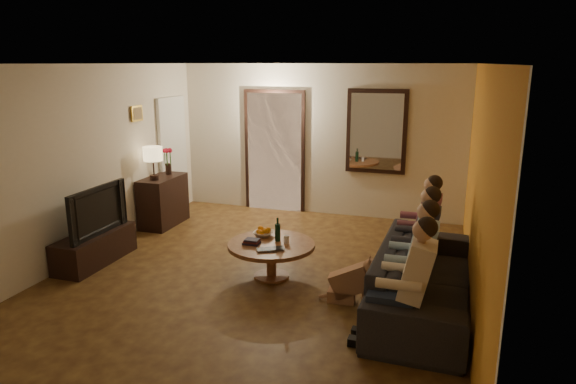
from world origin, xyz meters
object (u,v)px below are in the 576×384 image
(dresser, at_px, (163,201))
(bowl, at_px, (264,234))
(sofa, at_px, (424,277))
(tv, at_px, (91,210))
(person_d, at_px, (421,230))
(wine_bottle, at_px, (278,229))
(table_lamp, at_px, (153,163))
(coffee_table, at_px, (271,260))
(tv_stand, at_px, (95,248))
(person_c, at_px, (418,246))
(dog, at_px, (351,279))
(person_b, at_px, (414,266))
(laptop, at_px, (271,251))
(person_a, at_px, (409,290))

(dresser, bearing_deg, bowl, -29.84)
(dresser, height_order, sofa, dresser)
(tv, bearing_deg, sofa, -90.42)
(person_d, relative_size, wine_bottle, 3.87)
(table_lamp, xyz_separation_m, coffee_table, (2.41, -1.28, -0.85))
(tv_stand, relative_size, person_c, 1.04)
(wine_bottle, bearing_deg, tv, -171.87)
(tv, bearing_deg, dog, -92.37)
(person_c, bearing_deg, tv_stand, -176.31)
(tv_stand, relative_size, person_d, 1.04)
(person_b, bearing_deg, wine_bottle, 158.13)
(dog, bearing_deg, person_c, 27.11)
(tv, xyz_separation_m, person_b, (4.17, -0.33, -0.13))
(coffee_table, relative_size, bowl, 4.16)
(dog, bearing_deg, dresser, 147.25)
(sofa, bearing_deg, person_b, 163.62)
(person_b, bearing_deg, dog, 164.58)
(person_d, bearing_deg, bowl, -168.41)
(dog, xyz_separation_m, wine_bottle, (-1.02, 0.50, 0.32))
(coffee_table, distance_m, laptop, 0.38)
(person_d, distance_m, wine_bottle, 1.78)
(person_b, distance_m, laptop, 1.69)
(tv_stand, height_order, tv, tv)
(wine_bottle, bearing_deg, dresser, 150.37)
(dresser, xyz_separation_m, person_c, (4.17, -1.49, 0.20))
(tv, xyz_separation_m, person_a, (4.17, -0.93, -0.13))
(tv_stand, distance_m, person_d, 4.27)
(tv_stand, distance_m, coffee_table, 2.43)
(tv, relative_size, coffee_table, 1.03)
(bowl, bearing_deg, tv_stand, -168.07)
(sofa, relative_size, person_b, 2.04)
(tv_stand, xyz_separation_m, person_b, (4.17, -0.33, 0.39))
(tv_stand, relative_size, bowl, 4.79)
(wine_bottle, bearing_deg, person_d, 16.87)
(person_d, bearing_deg, person_b, -90.00)
(sofa, distance_m, person_a, 0.94)
(sofa, relative_size, bowl, 9.45)
(tv_stand, relative_size, laptop, 3.78)
(dresser, height_order, bowl, dresser)
(table_lamp, xyz_separation_m, sofa, (4.27, -1.57, -0.72))
(bowl, bearing_deg, dog, -26.17)
(tv, height_order, person_c, person_c)
(dresser, xyz_separation_m, coffee_table, (2.41, -1.50, -0.18))
(person_b, height_order, coffee_table, person_b)
(tv_stand, bearing_deg, table_lamp, 90.00)
(tv, relative_size, dog, 1.98)
(person_c, bearing_deg, person_d, 90.00)
(table_lamp, relative_size, tv_stand, 0.43)
(person_b, bearing_deg, person_d, 90.00)
(laptop, bearing_deg, tv_stand, 149.06)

